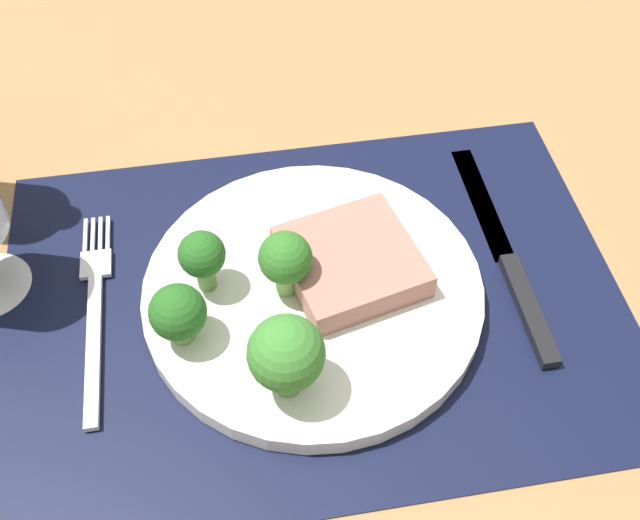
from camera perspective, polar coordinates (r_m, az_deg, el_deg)
name	(u,v)px	position (r cm, az deg, el deg)	size (l,w,h in cm)	color
ground_plane	(313,311)	(58.48, -0.53, -3.93)	(140.00, 110.00, 3.00)	#996D42
placemat	(313,299)	(57.13, -0.54, -2.99)	(47.21, 33.65, 0.30)	black
plate	(313,291)	(56.36, -0.54, -2.42)	(25.57, 25.57, 1.60)	silver
steak	(351,262)	(55.68, 2.38, -0.12)	(9.42, 9.27, 2.28)	#9E6B5B
broccoli_near_steak	(202,256)	(53.70, -9.00, 0.28)	(3.44, 3.44, 5.37)	#5B8942
broccoli_back_left	(286,355)	(47.68, -2.60, -7.24)	(5.09, 5.09, 6.71)	#5B8942
broccoli_center	(285,257)	(53.01, -2.71, 0.25)	(3.89, 3.89, 5.61)	#6B994C
broccoli_front_edge	(178,313)	(51.60, -10.81, -4.02)	(4.00, 4.00, 5.04)	#6B994C
fork	(95,309)	(58.57, -16.86, -3.64)	(2.40, 19.20, 0.50)	silver
knife	(510,263)	(60.50, 14.30, -0.26)	(1.80, 23.00, 0.80)	black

